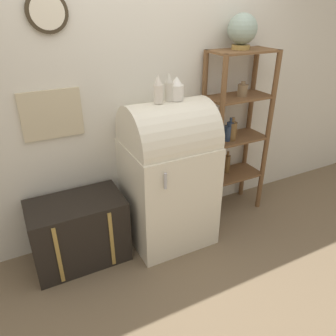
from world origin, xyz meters
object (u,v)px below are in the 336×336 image
refrigerator (168,173)px  globe (242,30)px  suitcase_trunk (79,231)px  vase_center (169,88)px  vase_right (177,89)px  vase_left (158,90)px

refrigerator → globe: globe is taller
suitcase_trunk → vase_center: vase_center is taller
globe → vase_right: (-0.74, -0.16, -0.41)m
suitcase_trunk → vase_right: bearing=-3.2°
globe → vase_right: bearing=-167.7°
suitcase_trunk → vase_left: (0.74, -0.07, 1.16)m
vase_right → vase_left: bearing=-173.3°
globe → vase_left: (-0.92, -0.18, -0.39)m
vase_right → refrigerator: bearing=-175.3°
vase_center → vase_left: bearing=-166.8°
refrigerator → globe: bearing=11.6°
vase_left → suitcase_trunk: bearing=174.4°
vase_left → globe: bearing=11.3°
globe → vase_center: size_ratio=1.33×
vase_right → suitcase_trunk: bearing=176.8°
suitcase_trunk → vase_left: 1.38m
suitcase_trunk → vase_left: bearing=-5.6°
vase_center → refrigerator: bearing=-138.9°
vase_left → vase_center: (0.11, 0.03, 0.00)m
vase_left → vase_right: (0.17, 0.02, -0.02)m
suitcase_trunk → globe: bearing=3.8°
suitcase_trunk → globe: (1.66, 0.11, 1.55)m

